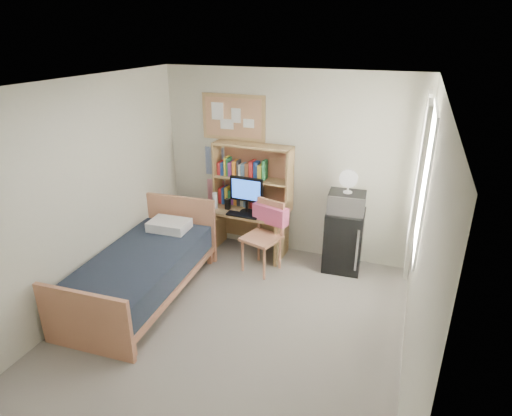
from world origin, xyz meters
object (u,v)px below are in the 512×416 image
(microwave, at_px, (347,202))
(mini_fridge, at_px, (344,240))
(speaker_right, at_px, (266,210))
(bulletin_board, at_px, (234,117))
(desk, at_px, (249,232))
(speaker_left, at_px, (228,204))
(desk_fan, at_px, (349,182))
(bed, at_px, (142,276))
(monitor, at_px, (247,195))
(desk_chair, at_px, (261,237))

(microwave, bearing_deg, mini_fridge, 90.00)
(mini_fridge, height_order, speaker_right, mini_fridge)
(bulletin_board, xyz_separation_m, microwave, (1.69, -0.27, -0.94))
(desk, xyz_separation_m, speaker_left, (-0.30, -0.05, 0.41))
(mini_fridge, height_order, desk_fan, desk_fan)
(bed, height_order, speaker_left, speaker_left)
(monitor, bearing_deg, desk, 90.00)
(bed, relative_size, speaker_left, 13.20)
(bed, bearing_deg, desk, 58.92)
(desk_chair, bearing_deg, desk, 146.89)
(mini_fridge, bearing_deg, monitor, -179.61)
(desk, relative_size, bed, 0.51)
(microwave, distance_m, desk_fan, 0.28)
(monitor, height_order, desk_fan, desk_fan)
(bed, bearing_deg, speaker_left, 68.01)
(desk_chair, distance_m, speaker_right, 0.43)
(speaker_left, bearing_deg, mini_fridge, 5.20)
(bed, distance_m, speaker_left, 1.61)
(mini_fridge, bearing_deg, speaker_right, -177.85)
(desk, bearing_deg, speaker_right, -11.31)
(bulletin_board, height_order, bed, bulletin_board)
(desk_fan, bearing_deg, speaker_right, -178.92)
(mini_fridge, distance_m, speaker_left, 1.70)
(desk, height_order, bed, desk)
(speaker_right, bearing_deg, microwave, 7.03)
(bulletin_board, xyz_separation_m, mini_fridge, (1.69, -0.25, -1.50))
(bulletin_board, relative_size, speaker_left, 6.01)
(desk_chair, distance_m, microwave, 1.21)
(desk_chair, height_order, desk_fan, desk_fan)
(speaker_right, height_order, microwave, microwave)
(speaker_right, xyz_separation_m, microwave, (1.07, 0.09, 0.24))
(desk_chair, height_order, monitor, monitor)
(desk_fan, bearing_deg, bulletin_board, 167.43)
(bulletin_board, bearing_deg, desk_fan, -9.09)
(desk_chair, relative_size, monitor, 1.88)
(mini_fridge, distance_m, bed, 2.67)
(desk, distance_m, speaker_right, 0.51)
(desk_chair, xyz_separation_m, speaker_left, (-0.65, 0.36, 0.25))
(monitor, distance_m, desk_fan, 1.41)
(monitor, distance_m, microwave, 1.38)
(bulletin_board, xyz_separation_m, monitor, (0.32, -0.34, -1.00))
(speaker_right, bearing_deg, monitor, 180.00)
(bed, bearing_deg, monitor, 58.01)
(bulletin_board, xyz_separation_m, speaker_right, (0.62, -0.36, -1.18))
(microwave, bearing_deg, desk_fan, -93.48)
(speaker_left, height_order, speaker_right, speaker_left)
(monitor, height_order, speaker_right, monitor)
(mini_fridge, relative_size, bed, 0.41)
(desk_chair, height_order, speaker_left, desk_chair)
(bulletin_board, height_order, desk, bulletin_board)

